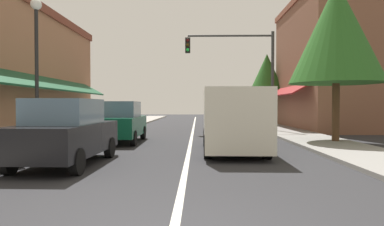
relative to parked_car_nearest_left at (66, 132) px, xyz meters
The scene contains 12 objects.
ground_plane 13.06m from the parked_car_nearest_left, 75.73° to the left, with size 80.00×80.00×0.00m, color #28282B.
sidewalk_left 12.86m from the parked_car_nearest_left, 100.27° to the left, with size 2.60×56.00×0.12m, color gray.
sidewalk_right 15.36m from the parked_car_nearest_left, 55.39° to the left, with size 2.60×56.00×0.12m, color gray.
lane_center_stripe 13.06m from the parked_car_nearest_left, 75.73° to the left, with size 0.14×52.00×0.01m, color silver.
storefront_right_block 19.85m from the parked_car_nearest_left, 48.47° to the left, with size 7.19×10.20×8.80m.
parked_car_nearest_left is the anchor object (origin of this frame).
parked_car_second_left 5.69m from the parked_car_nearest_left, 88.29° to the left, with size 1.84×4.13×1.77m.
van_in_lane 5.47m from the parked_car_nearest_left, 30.30° to the left, with size 2.05×5.20×2.12m.
traffic_signal_mast_arm 13.57m from the parked_car_nearest_left, 61.80° to the left, with size 5.33×0.50×6.03m.
street_lamp_left_near 3.81m from the parked_car_nearest_left, 129.38° to the left, with size 0.36×0.36×5.10m.
tree_right_near 11.32m from the parked_car_nearest_left, 29.84° to the left, with size 3.84×3.84×6.74m.
tree_right_far 21.68m from the parked_car_nearest_left, 64.58° to the left, with size 3.09×3.09×5.84m.
Camera 1 is at (0.30, -3.75, 1.59)m, focal length 32.28 mm.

